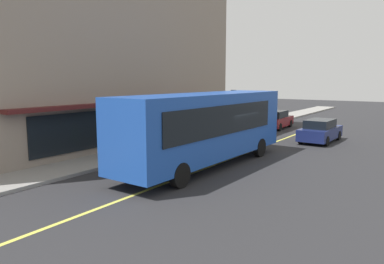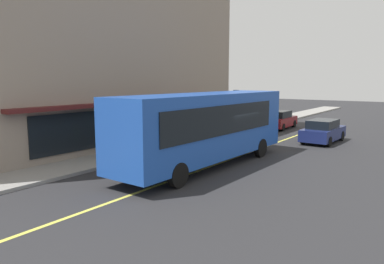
% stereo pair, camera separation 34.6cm
% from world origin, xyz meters
% --- Properties ---
extents(ground, '(120.00, 120.00, 0.00)m').
position_xyz_m(ground, '(0.00, 0.00, 0.00)').
color(ground, '#28282B').
extents(sidewalk, '(80.00, 2.51, 0.15)m').
position_xyz_m(sidewalk, '(0.00, 5.08, 0.07)').
color(sidewalk, gray).
rests_on(sidewalk, ground).
extents(lane_centre_stripe, '(36.00, 0.16, 0.01)m').
position_xyz_m(lane_centre_stripe, '(0.00, 0.00, 0.00)').
color(lane_centre_stripe, '#D8D14C').
rests_on(lane_centre_stripe, ground).
extents(storefront_building, '(22.74, 9.78, 15.54)m').
position_xyz_m(storefront_building, '(-0.18, 10.92, 7.76)').
color(storefront_building, gray).
rests_on(storefront_building, ground).
extents(bus, '(11.19, 2.82, 3.50)m').
position_xyz_m(bus, '(-1.57, 0.20, 1.99)').
color(bus, '#1E4CAD').
rests_on(bus, ground).
extents(traffic_light, '(0.30, 0.52, 3.20)m').
position_xyz_m(traffic_light, '(8.91, 4.33, 2.53)').
color(traffic_light, '#2D2D33').
rests_on(traffic_light, sidewalk).
extents(car_navy, '(4.35, 1.97, 1.52)m').
position_xyz_m(car_navy, '(8.56, -2.42, 0.74)').
color(car_navy, navy).
rests_on(car_navy, ground).
extents(car_maroon, '(4.36, 1.99, 1.52)m').
position_xyz_m(car_maroon, '(13.39, 2.60, 0.74)').
color(car_maroon, maroon).
rests_on(car_maroon, ground).
extents(pedestrian_mid_block, '(0.34, 0.34, 1.65)m').
position_xyz_m(pedestrian_mid_block, '(10.22, 4.61, 1.14)').
color(pedestrian_mid_block, black).
rests_on(pedestrian_mid_block, sidewalk).
extents(pedestrian_at_corner, '(0.34, 0.34, 1.60)m').
position_xyz_m(pedestrian_at_corner, '(-3.60, 5.23, 1.10)').
color(pedestrian_at_corner, black).
rests_on(pedestrian_at_corner, sidewalk).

